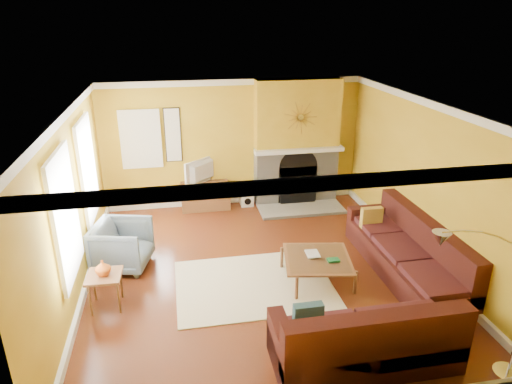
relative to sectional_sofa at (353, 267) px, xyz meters
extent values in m
cube|color=brown|center=(-1.24, 0.87, -0.46)|extent=(5.50, 6.00, 0.02)
cube|color=white|center=(-1.24, 0.87, 2.26)|extent=(5.50, 6.00, 0.02)
cube|color=gold|center=(-1.24, 3.88, 0.90)|extent=(5.50, 0.02, 2.70)
cube|color=gold|center=(-1.24, -2.14, 0.90)|extent=(5.50, 0.02, 2.70)
cube|color=gold|center=(-4.00, 0.87, 0.90)|extent=(0.02, 6.00, 2.70)
cube|color=gold|center=(1.52, 0.87, 0.90)|extent=(0.02, 6.00, 2.70)
cube|color=white|center=(-3.96, 2.17, 1.05)|extent=(0.06, 1.22, 1.72)
cube|color=white|center=(-3.96, 0.27, 1.05)|extent=(0.06, 1.22, 1.72)
cube|color=white|center=(-3.14, 3.83, 1.10)|extent=(0.82, 0.06, 1.22)
cube|color=white|center=(-2.49, 3.84, 1.15)|extent=(0.34, 0.04, 1.14)
cube|color=white|center=(0.11, 3.43, 0.80)|extent=(1.92, 0.22, 0.08)
cube|color=#9B9892|center=(0.11, 3.12, -0.42)|extent=(1.80, 0.70, 0.06)
cube|color=beige|center=(-1.41, 0.50, -0.44)|extent=(2.40, 1.80, 0.02)
cube|color=brown|center=(-1.89, 3.64, -0.17)|extent=(1.03, 0.46, 0.56)
imported|color=black|center=(-1.89, 3.64, 0.38)|extent=(0.77, 0.71, 0.53)
cube|color=white|center=(-0.99, 3.64, -0.31)|extent=(0.28, 0.28, 0.28)
imported|color=slate|center=(-3.43, 1.44, -0.05)|extent=(1.05, 1.03, 0.79)
imported|color=orange|center=(-3.58, 0.35, 0.19)|extent=(0.26, 0.26, 0.23)
imported|color=white|center=(-0.56, 0.56, -0.03)|extent=(0.22, 0.28, 0.03)
camera|label=1|loc=(-2.50, -5.48, 3.52)|focal=32.00mm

